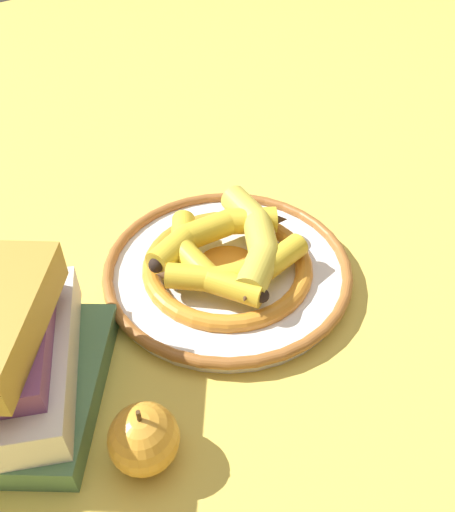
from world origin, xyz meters
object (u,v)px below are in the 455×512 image
(decorative_bowl, at_px, (227,268))
(banana_d, at_px, (214,232))
(banana_b, at_px, (238,270))
(book_stack, at_px, (5,355))
(banana_c, at_px, (255,240))
(apple, at_px, (144,439))
(banana_a, at_px, (202,260))

(decorative_bowl, distance_m, banana_d, 0.05)
(banana_b, height_order, book_stack, book_stack)
(banana_c, bearing_deg, apple, 151.87)
(banana_d, height_order, apple, apple)
(banana_b, height_order, banana_d, banana_d)
(banana_a, bearing_deg, banana_b, 33.16)
(banana_a, relative_size, banana_d, 0.98)
(banana_a, height_order, banana_c, banana_c)
(banana_c, bearing_deg, banana_a, 111.10)
(decorative_bowl, height_order, banana_a, banana_a)
(banana_a, xyz_separation_m, banana_c, (0.07, -0.02, 0.00))
(banana_c, bearing_deg, banana_d, 64.20)
(decorative_bowl, height_order, banana_b, banana_b)
(banana_b, xyz_separation_m, book_stack, (-0.25, 0.06, 0.02))
(book_stack, bearing_deg, decorative_bowl, -56.55)
(banana_a, bearing_deg, banana_d, 130.42)
(banana_c, bearing_deg, decorative_bowl, 106.78)
(banana_a, bearing_deg, banana_c, 81.42)
(banana_b, bearing_deg, banana_c, 46.54)
(decorative_bowl, relative_size, book_stack, 1.28)
(banana_a, relative_size, banana_b, 1.09)
(decorative_bowl, distance_m, banana_a, 0.05)
(banana_b, bearing_deg, decorative_bowl, 89.52)
(decorative_bowl, distance_m, banana_c, 0.05)
(decorative_bowl, relative_size, banana_d, 1.60)
(banana_d, bearing_deg, decorative_bowl, 86.61)
(banana_a, height_order, book_stack, book_stack)
(banana_b, xyz_separation_m, banana_c, (0.05, 0.02, 0.00))
(decorative_bowl, relative_size, banana_c, 1.86)
(decorative_bowl, xyz_separation_m, book_stack, (-0.27, 0.03, 0.05))
(banana_b, xyz_separation_m, banana_d, (0.03, 0.07, 0.00))
(banana_c, bearing_deg, book_stack, 122.16)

